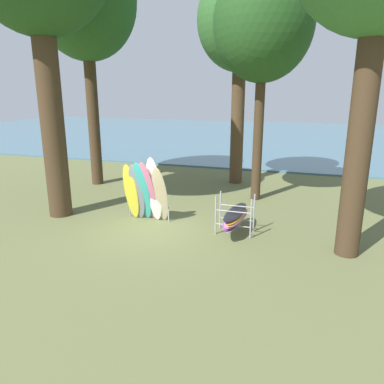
{
  "coord_description": "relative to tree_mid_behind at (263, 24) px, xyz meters",
  "views": [
    {
      "loc": [
        4.69,
        -10.17,
        4.3
      ],
      "look_at": [
        1.01,
        0.99,
        1.1
      ],
      "focal_mm": 34.01,
      "sensor_mm": 36.0,
      "label": 1
    }
  ],
  "objects": [
    {
      "name": "ground_plane",
      "position": [
        -2.61,
        -4.6,
        -6.78
      ],
      "size": [
        80.0,
        80.0,
        0.0
      ],
      "primitive_type": "plane",
      "color": "#60663D"
    },
    {
      "name": "lake_water",
      "position": [
        -2.61,
        23.64,
        -6.73
      ],
      "size": [
        80.0,
        36.0,
        0.1
      ],
      "primitive_type": "cube",
      "color": "#477084",
      "rests_on": "ground"
    },
    {
      "name": "tree_mid_behind",
      "position": [
        0.0,
        0.0,
        0.0
      ],
      "size": [
        3.76,
        3.76,
        9.0
      ],
      "color": "#42301E",
      "rests_on": "ground"
    },
    {
      "name": "tree_far_left_back",
      "position": [
        -1.39,
        2.67,
        0.54
      ],
      "size": [
        3.92,
        3.92,
        9.72
      ],
      "color": "#4C3823",
      "rests_on": "ground"
    },
    {
      "name": "tree_far_right_back",
      "position": [
        -7.79,
        0.29,
        1.37
      ],
      "size": [
        4.47,
        4.47,
        10.81
      ],
      "color": "#42301E",
      "rests_on": "ground"
    },
    {
      "name": "leaning_board_pile",
      "position": [
        -3.17,
        -3.93,
        -5.73
      ],
      "size": [
        1.7,
        0.83,
        2.3
      ],
      "color": "yellow",
      "rests_on": "ground"
    },
    {
      "name": "board_storage_rack",
      "position": [
        -0.04,
        -4.04,
        -6.23
      ],
      "size": [
        1.15,
        2.13,
        1.25
      ],
      "color": "#9EA0A5",
      "rests_on": "ground"
    }
  ]
}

